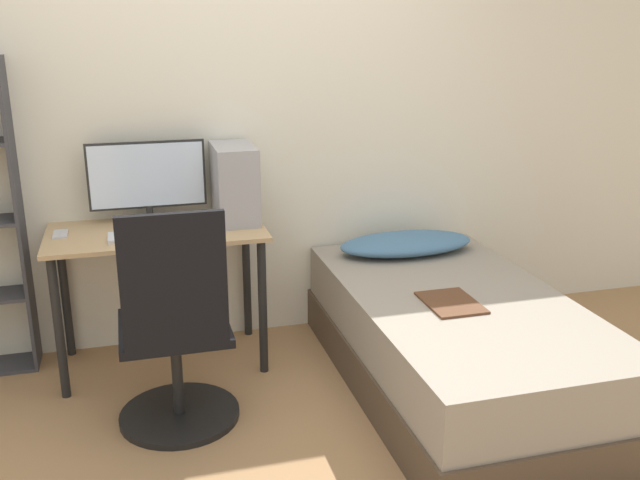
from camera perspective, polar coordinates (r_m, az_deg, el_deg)
ground_plane at (r=3.02m, az=-2.74°, el=-18.49°), size 14.00×14.00×0.00m
wall_back at (r=3.92m, az=-7.84°, el=9.67°), size 8.00×0.05×2.50m
desk at (r=3.73m, az=-12.84°, el=-0.96°), size 1.08×0.57×0.74m
office_chair at (r=3.21m, az=-11.43°, el=-8.32°), size 0.55×0.55×1.04m
bed at (r=3.60m, az=10.80°, el=-8.04°), size 1.02×1.87×0.49m
pillow at (r=4.06m, az=6.90°, el=-0.28°), size 0.78×0.36×0.11m
magazine at (r=3.39m, az=10.43°, el=-4.95°), size 0.24×0.32×0.01m
monitor at (r=3.80m, az=-13.65°, el=4.77°), size 0.60×0.20×0.42m
keyboard at (r=3.58m, az=-13.26°, el=0.39°), size 0.42×0.15×0.02m
pc_tower at (r=3.75m, az=-6.87°, el=4.54°), size 0.21×0.38×0.40m
mouse at (r=3.59m, az=-9.13°, el=0.72°), size 0.06×0.09×0.02m
phone at (r=3.74m, az=-20.05°, el=0.46°), size 0.07×0.14×0.01m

